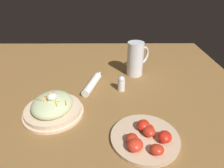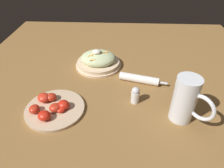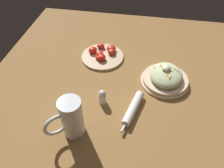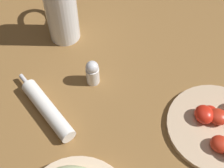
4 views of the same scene
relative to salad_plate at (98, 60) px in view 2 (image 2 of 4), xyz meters
The scene contains 6 objects.
ground_plane 0.16m from the salad_plate, 134.03° to the left, with size 1.43×1.43×0.00m, color olive.
salad_plate is the anchor object (origin of this frame).
beer_mug 0.47m from the salad_plate, 134.21° to the left, with size 0.12×0.12×0.17m.
napkin_roll 0.23m from the salad_plate, 146.55° to the left, with size 0.21×0.08×0.03m.
tomato_plate 0.35m from the salad_plate, 67.19° to the left, with size 0.22×0.22×0.04m.
salt_shaker 0.31m from the salad_plate, 122.97° to the left, with size 0.03×0.03×0.07m.
Camera 2 is at (-0.00, 0.74, 0.52)m, focal length 32.21 mm.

